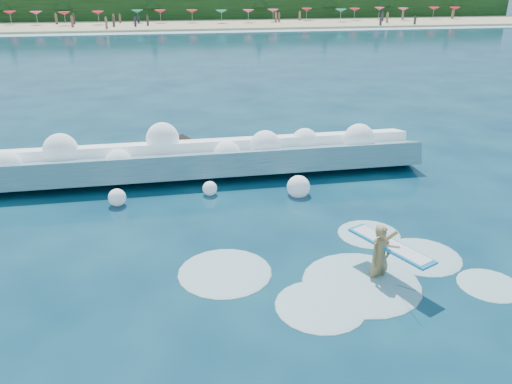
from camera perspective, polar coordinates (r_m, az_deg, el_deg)
ground at (r=14.50m, az=-4.43°, el=-7.87°), size 200.00×200.00×0.00m
beach at (r=90.67m, az=-10.25°, el=18.26°), size 140.00×20.00×0.40m
wet_band at (r=79.73m, az=-10.09°, el=17.52°), size 140.00×5.00×0.08m
treeline at (r=100.50m, az=-10.46°, el=20.01°), size 140.00×4.00×5.00m
breaking_wave at (r=20.77m, az=-6.97°, el=3.60°), size 18.60×2.87×1.60m
rock_cluster at (r=21.80m, az=-17.58°, el=3.15°), size 7.86×3.14×1.23m
surfer_with_board at (r=13.79m, az=14.24°, el=-6.99°), size 1.59×3.00×1.88m
wave_spray at (r=20.51m, az=-6.28°, el=4.77°), size 15.22×4.73×2.17m
surf_foam at (r=14.04m, az=9.99°, el=-9.31°), size 8.96×5.51×0.16m
beach_umbrellas at (r=92.64m, az=-10.53°, el=19.61°), size 112.80×6.40×0.50m
beachgoers at (r=86.71m, az=-8.13°, el=18.73°), size 106.38×12.01×1.93m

